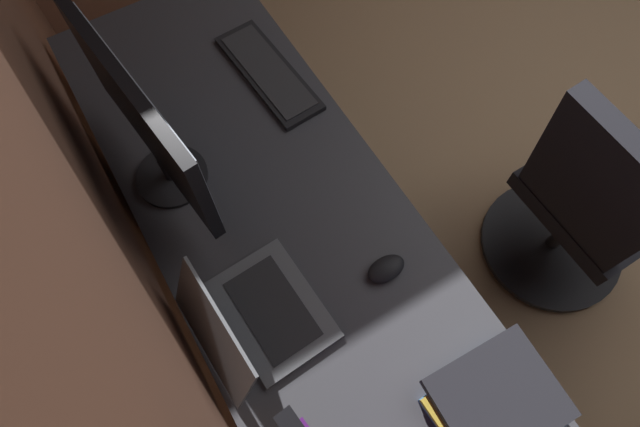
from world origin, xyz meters
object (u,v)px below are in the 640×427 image
object	(u,v)px
book_stack_near	(494,405)
office_chair	(584,209)
laptop_leftmost	(250,319)
keyboard_main	(269,73)
drawer_pedestal	(229,183)
mouse_spare	(386,269)
monitor_primary	(146,124)

from	to	relation	value
book_stack_near	office_chair	xyz separation A→B (m)	(0.30, -0.74, -0.31)
laptop_leftmost	book_stack_near	size ratio (longest dim) A/B	1.13
keyboard_main	book_stack_near	world-z (taller)	book_stack_near
laptop_leftmost	office_chair	distance (m)	1.18
drawer_pedestal	mouse_spare	world-z (taller)	mouse_spare
mouse_spare	office_chair	size ratio (longest dim) A/B	0.11
laptop_leftmost	book_stack_near	xyz separation A→B (m)	(-0.45, -0.38, -0.01)
keyboard_main	book_stack_near	bearing A→B (deg)	178.68
laptop_leftmost	office_chair	xyz separation A→B (m)	(-0.15, -1.12, -0.32)
drawer_pedestal	office_chair	world-z (taller)	office_chair
keyboard_main	book_stack_near	xyz separation A→B (m)	(-1.11, 0.03, 0.03)
keyboard_main	mouse_spare	size ratio (longest dim) A/B	4.12
mouse_spare	office_chair	xyz separation A→B (m)	(-0.10, -0.77, -0.29)
drawer_pedestal	mouse_spare	distance (m)	0.79
laptop_leftmost	keyboard_main	world-z (taller)	laptop_leftmost
drawer_pedestal	monitor_primary	size ratio (longest dim) A/B	1.22
keyboard_main	monitor_primary	bearing A→B (deg)	114.14
drawer_pedestal	laptop_leftmost	world-z (taller)	laptop_leftmost
monitor_primary	office_chair	size ratio (longest dim) A/B	0.59
laptop_leftmost	office_chair	bearing A→B (deg)	-97.72
mouse_spare	office_chair	distance (m)	0.82
monitor_primary	keyboard_main	bearing A→B (deg)	-65.86
mouse_spare	book_stack_near	world-z (taller)	book_stack_near
laptop_leftmost	keyboard_main	size ratio (longest dim) A/B	0.75
drawer_pedestal	monitor_primary	bearing A→B (deg)	126.30
drawer_pedestal	keyboard_main	distance (m)	0.46
drawer_pedestal	keyboard_main	size ratio (longest dim) A/B	1.62
monitor_primary	book_stack_near	size ratio (longest dim) A/B	1.99
book_stack_near	office_chair	size ratio (longest dim) A/B	0.30
monitor_primary	book_stack_near	world-z (taller)	monitor_primary
mouse_spare	keyboard_main	bearing A→B (deg)	-3.76
keyboard_main	drawer_pedestal	bearing A→B (deg)	104.00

